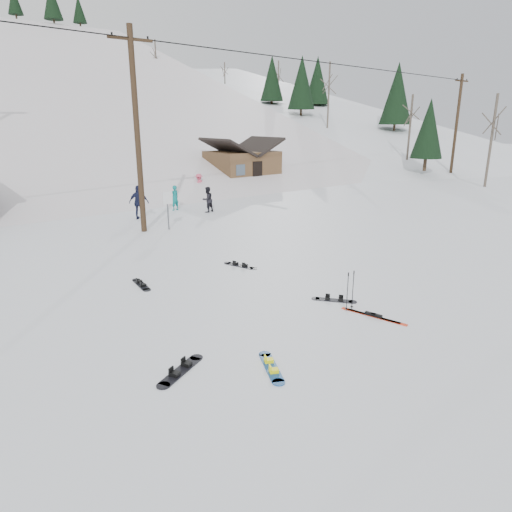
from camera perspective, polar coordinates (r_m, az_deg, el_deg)
ground at (r=10.36m, az=9.06°, el=-13.11°), size 200.00×200.00×0.00m
ridge_right at (r=73.47m, az=1.03°, el=4.02°), size 45.66×93.98×54.59m
treeline_right at (r=64.47m, az=4.18°, el=12.10°), size 20.00×60.00×10.00m
utility_pole at (r=21.86m, az=-14.66°, el=15.04°), size 2.00×0.26×9.00m
utility_pole_right at (r=46.75m, az=23.78°, el=14.81°), size 2.00×0.26×9.00m
trail_sign at (r=22.27m, az=-10.98°, el=6.46°), size 0.50×0.09×1.85m
cabin at (r=37.23m, az=-1.75°, el=11.09°), size 5.39×4.40×3.77m
hero_snowboard at (r=10.06m, az=1.92°, el=-13.69°), size 0.77×1.34×0.10m
hero_skis at (r=12.82m, az=14.47°, el=-7.24°), size 0.57×1.84×0.10m
ski_poles at (r=12.94m, az=11.69°, el=-4.21°), size 0.31×0.08×1.12m
board_scatter_a at (r=10.06m, az=-9.40°, el=-13.91°), size 1.38×0.85×0.11m
board_scatter_b at (r=15.15m, az=-14.15°, el=-3.46°), size 0.37×1.35×0.09m
board_scatter_d at (r=13.67m, az=9.73°, el=-5.42°), size 0.92×1.09×0.09m
board_scatter_f at (r=16.59m, az=-1.99°, el=-1.17°), size 0.64×1.36×0.10m
skier_teal at (r=27.22m, az=-10.14°, el=7.16°), size 0.59×0.44×1.46m
skier_dark at (r=26.38m, az=-6.08°, el=7.03°), size 0.80×0.68×1.45m
skier_pink at (r=32.79m, az=-7.13°, el=8.89°), size 1.08×0.85×1.47m
skier_navy at (r=25.11m, az=-14.42°, el=6.51°), size 1.08×1.03×1.80m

